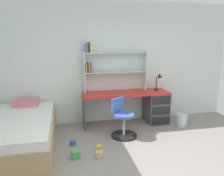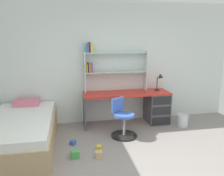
# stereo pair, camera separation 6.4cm
# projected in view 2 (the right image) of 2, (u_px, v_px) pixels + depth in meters

# --- Properties ---
(room_shell) EXTENTS (5.83, 5.99, 2.73)m
(room_shell) POSITION_uv_depth(u_px,v_px,m) (50.00, 73.00, 3.69)
(room_shell) COLOR silver
(room_shell) RESTS_ON ground_plane
(desk) EXTENTS (1.93, 0.58, 0.74)m
(desk) POSITION_uv_depth(u_px,v_px,m) (148.00, 105.00, 5.17)
(desk) COLOR red
(desk) RESTS_ON ground_plane
(bookshelf_hutch) EXTENTS (1.41, 0.22, 1.10)m
(bookshelf_hutch) POSITION_uv_depth(u_px,v_px,m) (109.00, 64.00, 4.97)
(bookshelf_hutch) COLOR silver
(bookshelf_hutch) RESTS_ON desk
(desk_lamp) EXTENTS (0.20, 0.17, 0.38)m
(desk_lamp) POSITION_uv_depth(u_px,v_px,m) (160.00, 80.00, 5.14)
(desk_lamp) COLOR black
(desk_lamp) RESTS_ON desk
(swivel_chair) EXTENTS (0.52, 0.52, 0.76)m
(swivel_chair) POSITION_uv_depth(u_px,v_px,m) (123.00, 122.00, 4.47)
(swivel_chair) COLOR black
(swivel_chair) RESTS_ON ground_plane
(bed_platform) EXTENTS (1.15, 2.10, 0.68)m
(bed_platform) POSITION_uv_depth(u_px,v_px,m) (21.00, 133.00, 3.99)
(bed_platform) COLOR tan
(bed_platform) RESTS_ON ground_plane
(waste_bin) EXTENTS (0.24, 0.24, 0.27)m
(waste_bin) POSITION_uv_depth(u_px,v_px,m) (182.00, 121.00, 4.99)
(waste_bin) COLOR silver
(waste_bin) RESTS_ON ground_plane
(toy_block_natural_0) EXTENTS (0.12, 0.12, 0.11)m
(toy_block_natural_0) POSITION_uv_depth(u_px,v_px,m) (99.00, 154.00, 3.69)
(toy_block_natural_0) COLOR tan
(toy_block_natural_0) RESTS_ON ground_plane
(toy_block_green_1) EXTENTS (0.15, 0.15, 0.13)m
(toy_block_green_1) POSITION_uv_depth(u_px,v_px,m) (75.00, 154.00, 3.68)
(toy_block_green_1) COLOR #479E51
(toy_block_green_1) RESTS_ON ground_plane
(toy_block_blue_2) EXTENTS (0.12, 0.12, 0.09)m
(toy_block_blue_2) POSITION_uv_depth(u_px,v_px,m) (73.00, 143.00, 4.13)
(toy_block_blue_2) COLOR #3860B7
(toy_block_blue_2) RESTS_ON ground_plane
(toy_block_yellow_4) EXTENTS (0.11, 0.11, 0.08)m
(toy_block_yellow_4) POSITION_uv_depth(u_px,v_px,m) (99.00, 148.00, 3.94)
(toy_block_yellow_4) COLOR gold
(toy_block_yellow_4) RESTS_ON ground_plane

